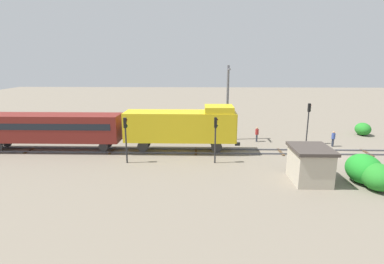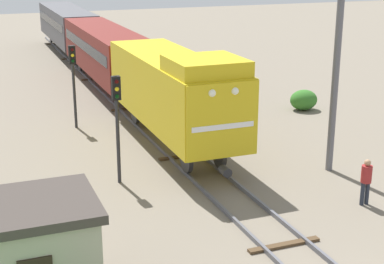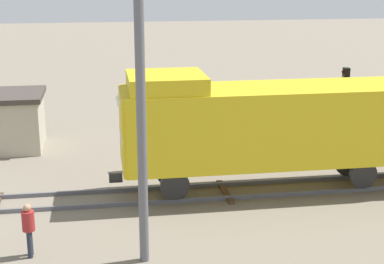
# 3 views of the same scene
# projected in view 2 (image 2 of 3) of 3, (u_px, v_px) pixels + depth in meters

# --- Properties ---
(locomotive) EXTENTS (2.90, 11.60, 4.60)m
(locomotive) POSITION_uv_depth(u_px,v_px,m) (174.00, 89.00, 26.11)
(locomotive) COLOR gold
(locomotive) RESTS_ON railway_track
(passenger_car_leading) EXTENTS (2.84, 14.00, 3.66)m
(passenger_car_leading) POSITION_uv_depth(u_px,v_px,m) (105.00, 49.00, 38.06)
(passenger_car_leading) COLOR maroon
(passenger_car_leading) RESTS_ON railway_track
(passenger_car_trailing) EXTENTS (2.84, 14.00, 3.66)m
(passenger_car_trailing) POSITION_uv_depth(u_px,v_px,m) (67.00, 24.00, 51.06)
(passenger_car_trailing) COLOR #4C4C51
(passenger_car_trailing) RESTS_ON railway_track
(traffic_signal_mid) EXTENTS (0.32, 0.34, 4.22)m
(traffic_signal_mid) POSITION_uv_depth(u_px,v_px,m) (117.00, 110.00, 22.05)
(traffic_signal_mid) COLOR #262628
(traffic_signal_mid) RESTS_ON ground
(traffic_signal_far) EXTENTS (0.32, 0.34, 4.19)m
(traffic_signal_far) POSITION_uv_depth(u_px,v_px,m) (73.00, 71.00, 29.14)
(traffic_signal_far) COLOR #262628
(traffic_signal_far) RESTS_ON ground
(worker_by_signal) EXTENTS (0.38, 0.38, 1.70)m
(worker_by_signal) POSITION_uv_depth(u_px,v_px,m) (366.00, 178.00, 20.65)
(worker_by_signal) COLOR #262B38
(worker_by_signal) RESTS_ON ground
(catenary_mast) EXTENTS (1.94, 0.28, 8.63)m
(catenary_mast) POSITION_uv_depth(u_px,v_px,m) (335.00, 60.00, 22.87)
(catenary_mast) COLOR #595960
(catenary_mast) RESTS_ON ground
(relay_hut) EXTENTS (3.50, 2.90, 2.74)m
(relay_hut) POSITION_uv_depth(u_px,v_px,m) (30.00, 252.00, 14.83)
(relay_hut) COLOR #B2A893
(relay_hut) RESTS_ON ground
(bush_near) EXTENTS (1.58, 1.30, 1.15)m
(bush_near) POSITION_uv_depth(u_px,v_px,m) (304.00, 100.00, 33.11)
(bush_near) COLOR #326E26
(bush_near) RESTS_ON ground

